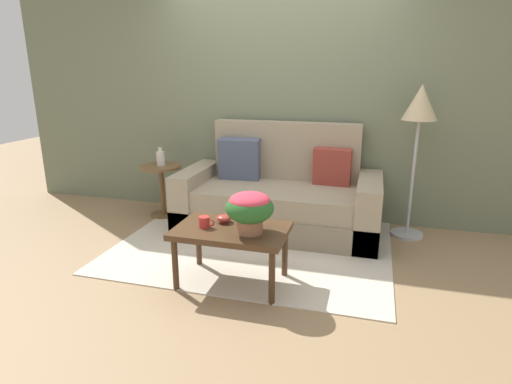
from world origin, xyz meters
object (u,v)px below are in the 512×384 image
Objects in this scene: floor_lamp at (419,116)px; table_vase at (161,158)px; side_table at (162,181)px; potted_plant at (250,208)px; couch at (279,198)px; coffee_table at (231,235)px; snack_bowl at (224,218)px; coffee_mug at (205,222)px.

floor_lamp is 2.71m from table_vase.
floor_lamp reaches higher than side_table.
potted_plant is 1.76× the size of table_vase.
side_table is 0.27m from table_vase.
potted_plant is (0.07, -1.31, 0.32)m from couch.
side_table reaches higher than coffee_table.
side_table is at bearing 137.13° from potted_plant.
couch is 1.18m from snack_bowl.
snack_bowl is (-0.09, 0.10, 0.09)m from coffee_table.
couch is at bearing 77.50° from coffee_mug.
potted_plant is at bearing -17.71° from coffee_table.
side_table is at bearing 134.94° from snack_bowl.
floor_lamp is at bearing 6.65° from couch.
table_vase is at bearing 98.10° from side_table.
snack_bowl is at bearing -45.47° from table_vase.
side_table is (-1.27, 1.27, 0.00)m from coffee_table.
coffee_table is 0.57× the size of floor_lamp.
side_table is 4.72× the size of coffee_mug.
coffee_mug is 0.62× the size of table_vase.
floor_lamp is 2.26m from coffee_mug.
floor_lamp is 12.48× the size of snack_bowl.
coffee_mug is (-0.20, -0.04, 0.10)m from coffee_table.
couch is 1.36× the size of floor_lamp.
potted_plant is at bearing -30.51° from snack_bowl.
table_vase is (-1.27, 1.29, 0.27)m from coffee_table.
floor_lamp is at bearing 42.44° from coffee_mug.
floor_lamp is at bearing 2.84° from side_table.
couch is at bearing 81.09° from snack_bowl.
coffee_mug is (-0.29, -1.30, 0.18)m from couch.
side_table is at bearing 129.04° from coffee_mug.
coffee_table is 1.80m from side_table.
snack_bowl is at bearing 133.28° from coffee_table.
table_vase reaches higher than snack_bowl.
potted_plant is 2.82× the size of coffee_mug.
couch reaches higher than side_table.
coffee_mug is 1.05× the size of snack_bowl.
floor_lamp is at bearing 50.03° from potted_plant.
table_vase is (-2.65, -0.11, -0.53)m from floor_lamp.
table_vase is at bearing 134.53° from snack_bowl.
table_vase is (-1.36, 0.04, 0.35)m from couch.
table_vase is at bearing 134.43° from coffee_table.
table_vase reaches higher than potted_plant.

